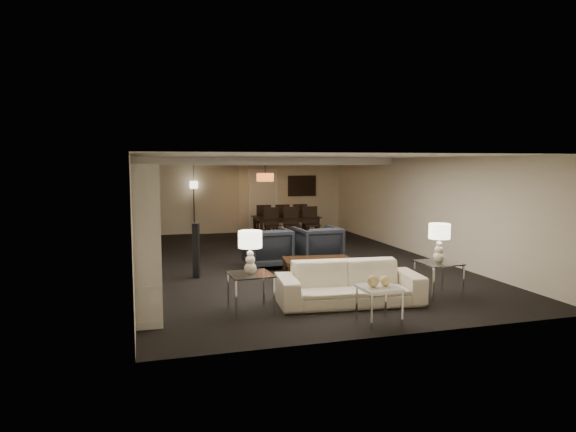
% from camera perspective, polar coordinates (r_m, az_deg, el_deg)
% --- Properties ---
extents(floor, '(11.00, 11.00, 0.00)m').
position_cam_1_polar(floor, '(12.38, 0.00, -5.07)').
color(floor, black).
rests_on(floor, ground).
extents(ceiling, '(7.00, 11.00, 0.02)m').
position_cam_1_polar(ceiling, '(12.15, 0.00, 6.58)').
color(ceiling, silver).
rests_on(ceiling, ground).
extents(wall_back, '(7.00, 0.02, 2.50)m').
position_cam_1_polar(wall_back, '(17.53, -5.05, 2.29)').
color(wall_back, beige).
rests_on(wall_back, ground).
extents(wall_front, '(7.00, 0.02, 2.50)m').
position_cam_1_polar(wall_front, '(7.13, 12.51, -3.24)').
color(wall_front, beige).
rests_on(wall_front, ground).
extents(wall_left, '(0.02, 11.00, 2.50)m').
position_cam_1_polar(wall_left, '(11.72, -16.66, 0.23)').
color(wall_left, beige).
rests_on(wall_left, ground).
extents(wall_right, '(0.02, 11.00, 2.50)m').
position_cam_1_polar(wall_right, '(13.60, 14.30, 1.06)').
color(wall_right, beige).
rests_on(wall_right, ground).
extents(ceiling_soffit, '(7.00, 4.00, 0.20)m').
position_cam_1_polar(ceiling_soffit, '(15.54, -3.64, 6.07)').
color(ceiling_soffit, silver).
rests_on(ceiling_soffit, ceiling).
extents(curtains, '(1.50, 0.12, 2.40)m').
position_cam_1_polar(curtains, '(17.30, -7.92, 2.04)').
color(curtains, beige).
rests_on(curtains, wall_back).
extents(door, '(0.90, 0.05, 2.10)m').
position_cam_1_polar(door, '(17.67, -2.80, 1.69)').
color(door, silver).
rests_on(door, wall_back).
extents(painting, '(0.95, 0.04, 0.65)m').
position_cam_1_polar(painting, '(18.00, 1.54, 3.37)').
color(painting, '#142D38').
rests_on(painting, wall_back).
extents(media_unit, '(0.38, 3.40, 2.35)m').
position_cam_1_polar(media_unit, '(9.14, -15.54, -1.78)').
color(media_unit, white).
rests_on(media_unit, wall_left).
extents(pendant_light, '(0.52, 0.52, 0.24)m').
position_cam_1_polar(pendant_light, '(15.61, -2.55, 4.32)').
color(pendant_light, '#D8591E').
rests_on(pendant_light, ceiling_soffit).
extents(sofa, '(2.50, 1.19, 0.70)m').
position_cam_1_polar(sofa, '(8.76, 6.84, -7.41)').
color(sofa, beige).
rests_on(sofa, floor).
extents(coffee_table, '(1.42, 0.94, 0.47)m').
position_cam_1_polar(coffee_table, '(10.24, 3.30, -6.07)').
color(coffee_table, black).
rests_on(coffee_table, floor).
extents(armchair_left, '(1.01, 1.03, 0.90)m').
position_cam_1_polar(armchair_left, '(11.63, -2.30, -3.55)').
color(armchair_left, black).
rests_on(armchair_left, floor).
extents(armchair_right, '(1.02, 1.05, 0.90)m').
position_cam_1_polar(armchair_right, '(11.97, 3.29, -3.28)').
color(armchair_right, black).
rests_on(armchair_right, floor).
extents(side_table_left, '(0.69, 0.69, 0.62)m').
position_cam_1_polar(side_table_left, '(8.27, -4.19, -8.50)').
color(side_table_left, white).
rests_on(side_table_left, floor).
extents(side_table_right, '(0.69, 0.69, 0.62)m').
position_cam_1_polar(side_table_right, '(9.55, 16.33, -6.75)').
color(side_table_right, white).
rests_on(side_table_right, floor).
extents(table_lamp_left, '(0.38, 0.38, 0.68)m').
position_cam_1_polar(table_lamp_left, '(8.13, -4.22, -4.06)').
color(table_lamp_left, white).
rests_on(table_lamp_left, side_table_left).
extents(table_lamp_right, '(0.38, 0.38, 0.68)m').
position_cam_1_polar(table_lamp_right, '(9.43, 16.45, -2.89)').
color(table_lamp_right, white).
rests_on(table_lamp_right, side_table_right).
extents(marble_table, '(0.57, 0.57, 0.55)m').
position_cam_1_polar(marble_table, '(7.81, 10.05, -9.70)').
color(marble_table, white).
rests_on(marble_table, floor).
extents(gold_gourd_a, '(0.18, 0.18, 0.18)m').
position_cam_1_polar(gold_gourd_a, '(7.68, 9.42, -7.16)').
color(gold_gourd_a, tan).
rests_on(gold_gourd_a, marble_table).
extents(gold_gourd_b, '(0.15, 0.15, 0.15)m').
position_cam_1_polar(gold_gourd_b, '(7.77, 10.76, -7.11)').
color(gold_gourd_b, '#ECD27D').
rests_on(gold_gourd_b, marble_table).
extents(television, '(1.17, 0.15, 0.67)m').
position_cam_1_polar(television, '(9.98, -15.42, -1.65)').
color(television, black).
rests_on(television, media_unit).
extents(vase_blue, '(0.18, 0.18, 0.19)m').
position_cam_1_polar(vase_blue, '(7.92, -15.41, -3.10)').
color(vase_blue, '#224594').
rests_on(vase_blue, media_unit).
extents(vase_amber, '(0.15, 0.15, 0.16)m').
position_cam_1_polar(vase_amber, '(8.38, -15.56, 0.73)').
color(vase_amber, '#AB7A39').
rests_on(vase_amber, media_unit).
extents(floor_speaker, '(0.16, 0.16, 1.13)m').
position_cam_1_polar(floor_speaker, '(10.72, -10.17, -3.81)').
color(floor_speaker, black).
rests_on(floor_speaker, floor).
extents(dining_table, '(2.00, 1.12, 0.70)m').
position_cam_1_polar(dining_table, '(15.93, -0.19, -1.31)').
color(dining_table, black).
rests_on(dining_table, floor).
extents(chair_nl, '(0.49, 0.49, 1.04)m').
position_cam_1_polar(chair_nl, '(15.13, -1.69, -1.05)').
color(chair_nl, black).
rests_on(chair_nl, floor).
extents(chair_nm, '(0.54, 0.54, 1.04)m').
position_cam_1_polar(chair_nm, '(15.29, 0.48, -0.98)').
color(chair_nm, black).
rests_on(chair_nm, floor).
extents(chair_nr, '(0.52, 0.52, 1.04)m').
position_cam_1_polar(chair_nr, '(15.47, 2.61, -0.90)').
color(chair_nr, black).
rests_on(chair_nr, floor).
extents(chair_fl, '(0.50, 0.50, 1.04)m').
position_cam_1_polar(chair_fl, '(16.38, -2.84, -0.52)').
color(chair_fl, black).
rests_on(chair_fl, floor).
extents(chair_fm, '(0.49, 0.49, 1.04)m').
position_cam_1_polar(chair_fm, '(16.53, -0.82, -0.45)').
color(chair_fm, black).
rests_on(chair_fm, floor).
extents(chair_fr, '(0.51, 0.51, 1.04)m').
position_cam_1_polar(chair_fr, '(16.70, 1.17, -0.39)').
color(chair_fr, black).
rests_on(chair_fr, floor).
extents(floor_lamp, '(0.26, 0.26, 1.76)m').
position_cam_1_polar(floor_lamp, '(17.02, -10.39, 0.86)').
color(floor_lamp, black).
rests_on(floor_lamp, floor).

